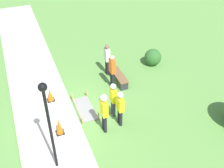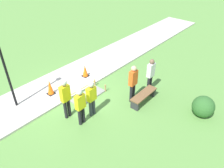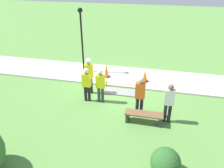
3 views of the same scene
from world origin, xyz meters
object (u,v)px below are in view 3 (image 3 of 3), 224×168
(worker_assistant, at_px, (100,83))
(bystander_in_gray_shirt, at_px, (169,101))
(worker_supervisor, at_px, (89,73))
(bystander_in_orange_shirt, at_px, (140,95))
(traffic_cone_far_patch, at_px, (106,71))
(traffic_cone_near_patch, at_px, (145,76))
(park_bench, at_px, (144,116))
(lamppost_near, at_px, (81,31))
(worker_trainee, at_px, (87,82))

(worker_assistant, height_order, bystander_in_gray_shirt, bystander_in_gray_shirt)
(worker_supervisor, xyz_separation_m, worker_assistant, (-0.77, 0.69, -0.15))
(bystander_in_orange_shirt, bearing_deg, traffic_cone_far_patch, -54.92)
(bystander_in_orange_shirt, height_order, bystander_in_gray_shirt, bystander_in_orange_shirt)
(worker_assistant, relative_size, bystander_in_gray_shirt, 0.96)
(traffic_cone_near_patch, height_order, traffic_cone_far_patch, traffic_cone_far_patch)
(traffic_cone_far_patch, height_order, worker_supervisor, worker_supervisor)
(park_bench, xyz_separation_m, lamppost_near, (4.00, -4.10, 2.22))
(worker_trainee, height_order, bystander_in_gray_shirt, bystander_in_gray_shirt)
(park_bench, bearing_deg, bystander_in_gray_shirt, -162.41)
(traffic_cone_near_patch, height_order, worker_trainee, worker_trainee)
(worker_assistant, bearing_deg, bystander_in_orange_shirt, 159.72)
(park_bench, bearing_deg, worker_supervisor, -32.45)
(park_bench, distance_m, worker_supervisor, 3.55)
(worker_supervisor, relative_size, worker_trainee, 1.10)
(traffic_cone_far_patch, distance_m, lamppost_near, 2.61)
(worker_trainee, xyz_separation_m, bystander_in_orange_shirt, (-2.54, 0.65, 0.04))
(traffic_cone_far_patch, height_order, bystander_in_orange_shirt, bystander_in_orange_shirt)
(traffic_cone_near_patch, distance_m, bystander_in_orange_shirt, 3.16)
(traffic_cone_near_patch, relative_size, worker_trainee, 0.38)
(worker_supervisor, bearing_deg, bystander_in_orange_shirt, 152.43)
(park_bench, xyz_separation_m, worker_assistant, (2.15, -1.16, 0.67))
(bystander_in_gray_shirt, bearing_deg, bystander_in_orange_shirt, -8.42)
(traffic_cone_far_patch, distance_m, worker_trainee, 2.59)
(worker_assistant, distance_m, lamppost_near, 3.80)
(worker_supervisor, relative_size, bystander_in_gray_shirt, 1.08)
(bystander_in_orange_shirt, xyz_separation_m, bystander_in_gray_shirt, (-1.17, 0.17, -0.06))
(worker_supervisor, relative_size, lamppost_near, 0.51)
(bystander_in_orange_shirt, bearing_deg, park_bench, 118.67)
(traffic_cone_near_patch, height_order, worker_assistant, worker_assistant)
(bystander_in_gray_shirt, bearing_deg, worker_assistant, -15.90)
(bystander_in_orange_shirt, bearing_deg, traffic_cone_near_patch, -89.39)
(park_bench, distance_m, worker_assistant, 2.53)
(park_bench, relative_size, worker_assistant, 0.92)
(traffic_cone_near_patch, height_order, lamppost_near, lamppost_near)
(worker_trainee, distance_m, lamppost_near, 3.57)
(park_bench, bearing_deg, worker_assistant, -28.47)
(worker_assistant, bearing_deg, lamppost_near, -57.65)
(traffic_cone_far_patch, relative_size, worker_trainee, 0.45)
(park_bench, distance_m, bystander_in_gray_shirt, 1.17)
(worker_supervisor, xyz_separation_m, bystander_in_orange_shirt, (-2.66, 1.39, -0.09))
(worker_supervisor, height_order, lamppost_near, lamppost_near)
(worker_supervisor, xyz_separation_m, lamppost_near, (1.09, -2.24, 1.40))
(worker_trainee, distance_m, bystander_in_orange_shirt, 2.62)
(bystander_in_orange_shirt, distance_m, bystander_in_gray_shirt, 1.19)
(park_bench, distance_m, bystander_in_orange_shirt, 0.90)
(traffic_cone_far_patch, height_order, worker_trainee, worker_trainee)
(worker_assistant, bearing_deg, worker_trainee, 4.22)
(worker_assistant, bearing_deg, worker_supervisor, -41.91)
(traffic_cone_far_patch, bearing_deg, worker_supervisor, 76.21)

